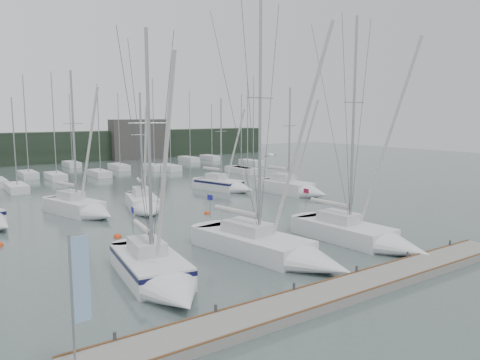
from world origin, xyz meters
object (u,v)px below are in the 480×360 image
Objects in this scene: sailboat_mid_b at (85,209)px; sailboat_mid_c at (145,205)px; sailboat_near_left at (160,276)px; sailboat_mid_e at (297,189)px; sailboat_mid_d at (228,186)px; buoy_b at (207,214)px; sailboat_near_center at (283,252)px; buoy_a at (118,237)px; dock_banner at (78,287)px; sailboat_near_right at (369,238)px.

sailboat_mid_b is 4.68m from sailboat_mid_c.
sailboat_near_left is 17.42m from sailboat_mid_b.
sailboat_mid_c is 0.92× the size of sailboat_mid_e.
sailboat_mid_d is 0.91× the size of sailboat_mid_e.
buoy_b is (-7.56, -8.34, -0.53)m from sailboat_mid_d.
sailboat_mid_e is at bearing 36.70° from sailboat_near_center.
sailboat_mid_c is 1.00× the size of sailboat_mid_d.
dock_banner reaches higher than buoy_a.
sailboat_near_center reaches higher than dock_banner.
sailboat_mid_b is 9.59m from buoy_b.
sailboat_mid_e reaches higher than sailboat_mid_c.
sailboat_mid_c is 5.21m from buoy_b.
sailboat_near_right is at bearing -16.49° from sailboat_near_center.
sailboat_near_center is 1.25× the size of sailboat_mid_b.
buoy_a is at bearing -161.05° from buoy_b.
buoy_b is at bearing 67.82° from sailboat_near_center.
sailboat_near_right is 1.22× the size of sailboat_mid_b.
sailboat_near_center is at bearing -102.89° from buoy_b.
sailboat_mid_c is (-0.83, 16.43, 0.01)m from sailboat_near_center.
sailboat_mid_c reaches higher than sailboat_mid_d.
sailboat_mid_e reaches higher than buoy_a.
dock_banner is (-22.77, -26.17, 2.25)m from sailboat_mid_d.
sailboat_near_left is 13.35m from sailboat_near_right.
sailboat_mid_c is at bearing 169.63° from sailboat_mid_e.
sailboat_mid_d is at bearing 119.62° from sailboat_mid_e.
buoy_b is at bearing 100.33° from sailboat_near_right.
sailboat_mid_b reaches higher than buoy_b.
sailboat_mid_e is (15.63, -1.12, 0.04)m from sailboat_mid_c.
buoy_a is at bearing -159.97° from sailboat_mid_d.
sailboat_near_center is at bearing 169.88° from sailboat_near_right.
buoy_a is 0.13× the size of dock_banner.
sailboat_mid_b is at bearing 167.11° from sailboat_mid_e.
sailboat_mid_d is at bearing 37.60° from sailboat_mid_c.
sailboat_near_right is 18.58m from sailboat_mid_c.
dock_banner is (-27.06, -20.24, 2.22)m from sailboat_mid_e.
sailboat_mid_b is 1.16× the size of sailboat_mid_c.
sailboat_mid_d is (4.34, 22.02, 0.02)m from sailboat_near_right.
dock_banner is (-12.26, -4.93, 2.27)m from sailboat_near_center.
buoy_b is at bearing -147.17° from sailboat_mid_d.
sailboat_near_left is at bearing -145.14° from sailboat_mid_d.
sailboat_near_right reaches higher than sailboat_near_left.
sailboat_near_right is 14.06m from buoy_b.
sailboat_mid_d is (15.86, 3.59, -0.01)m from sailboat_mid_b.
buoy_a is at bearing 109.87° from sailboat_near_center.
sailboat_near_right is at bearing 10.82° from dock_banner.
buoy_a is at bearing -171.57° from sailboat_mid_e.
buoy_a is 1.13× the size of buoy_b.
buoy_b is (8.51, 2.92, 0.00)m from buoy_a.
sailboat_mid_d is at bearing 35.03° from buoy_a.
sailboat_mid_e is at bearing 14.70° from buoy_a.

